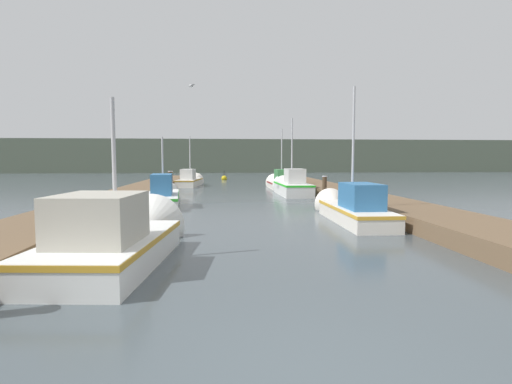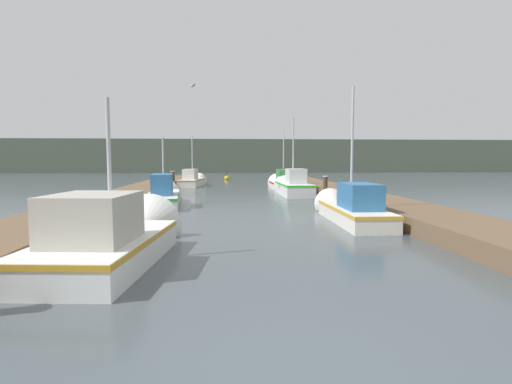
% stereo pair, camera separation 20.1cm
% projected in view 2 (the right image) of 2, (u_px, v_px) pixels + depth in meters
% --- Properties ---
extents(dock_left, '(2.36, 40.00, 0.46)m').
position_uv_depth(dock_left, '(125.00, 197.00, 18.92)').
color(dock_left, brown).
rests_on(dock_left, ground_plane).
extents(dock_right, '(2.36, 40.00, 0.46)m').
position_uv_depth(dock_right, '(351.00, 196.00, 19.71)').
color(dock_right, brown).
rests_on(dock_right, ground_plane).
extents(distant_shore_ridge, '(120.00, 16.00, 5.04)m').
position_uv_depth(distant_shore_ridge, '(231.00, 156.00, 67.38)').
color(distant_shore_ridge, '#4C5647').
rests_on(distant_shore_ridge, ground_plane).
extents(fishing_boat_0, '(2.24, 5.13, 3.79)m').
position_uv_depth(fishing_boat_0, '(117.00, 237.00, 8.20)').
color(fishing_boat_0, silver).
rests_on(fishing_boat_0, ground_plane).
extents(fishing_boat_1, '(1.40, 5.46, 4.74)m').
position_uv_depth(fishing_boat_1, '(349.00, 208.00, 13.32)').
color(fishing_boat_1, silver).
rests_on(fishing_boat_1, ground_plane).
extents(fishing_boat_2, '(1.92, 6.28, 3.39)m').
position_uv_depth(fishing_boat_2, '(164.00, 195.00, 18.15)').
color(fishing_boat_2, silver).
rests_on(fishing_boat_2, ground_plane).
extents(fishing_boat_3, '(1.62, 5.33, 4.73)m').
position_uv_depth(fishing_boat_3, '(292.00, 186.00, 23.15)').
color(fishing_boat_3, silver).
rests_on(fishing_boat_3, ground_plane).
extents(fishing_boat_4, '(1.62, 5.79, 4.60)m').
position_uv_depth(fishing_boat_4, '(282.00, 183.00, 27.78)').
color(fishing_boat_4, silver).
rests_on(fishing_boat_4, ground_plane).
extents(fishing_boat_5, '(1.82, 5.47, 4.12)m').
position_uv_depth(fishing_boat_5, '(193.00, 180.00, 30.63)').
color(fishing_boat_5, silver).
rests_on(fishing_boat_5, ground_plane).
extents(mooring_piling_1, '(0.30, 0.30, 1.39)m').
position_uv_depth(mooring_piling_1, '(305.00, 180.00, 25.96)').
color(mooring_piling_1, '#473523').
rests_on(mooring_piling_1, ground_plane).
extents(mooring_piling_2, '(0.25, 0.25, 1.22)m').
position_uv_depth(mooring_piling_2, '(325.00, 188.00, 19.55)').
color(mooring_piling_2, '#473523').
rests_on(mooring_piling_2, ground_plane).
extents(mooring_piling_3, '(0.37, 0.37, 1.19)m').
position_uv_depth(mooring_piling_3, '(173.00, 179.00, 28.68)').
color(mooring_piling_3, '#473523').
rests_on(mooring_piling_3, ground_plane).
extents(channel_buoy, '(0.55, 0.55, 1.05)m').
position_uv_depth(channel_buoy, '(227.00, 178.00, 39.29)').
color(channel_buoy, gold).
rests_on(channel_buoy, ground_plane).
extents(seagull_lead, '(0.40, 0.52, 0.12)m').
position_uv_depth(seagull_lead, '(192.00, 86.00, 20.94)').
color(seagull_lead, white).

